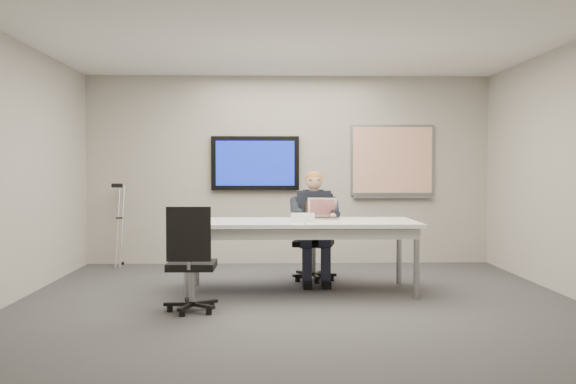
{
  "coord_description": "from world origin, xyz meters",
  "views": [
    {
      "loc": [
        -0.31,
        -6.57,
        1.4
      ],
      "look_at": [
        -0.07,
        0.95,
        1.14
      ],
      "focal_mm": 40.0,
      "sensor_mm": 36.0,
      "label": 1
    }
  ],
  "objects_px": {
    "conference_table": "(300,229)",
    "office_chair_near": "(191,279)",
    "office_chair_far": "(314,253)",
    "seated_person": "(315,238)",
    "laptop": "(323,214)"
  },
  "relations": [
    {
      "from": "conference_table",
      "to": "seated_person",
      "type": "distance_m",
      "value": 0.6
    },
    {
      "from": "conference_table",
      "to": "seated_person",
      "type": "relative_size",
      "value": 1.92
    },
    {
      "from": "office_chair_near",
      "to": "laptop",
      "type": "bearing_deg",
      "value": -135.92
    },
    {
      "from": "conference_table",
      "to": "office_chair_near",
      "type": "bearing_deg",
      "value": -136.87
    },
    {
      "from": "office_chair_far",
      "to": "seated_person",
      "type": "distance_m",
      "value": 0.34
    },
    {
      "from": "seated_person",
      "to": "laptop",
      "type": "bearing_deg",
      "value": -69.78
    },
    {
      "from": "office_chair_near",
      "to": "laptop",
      "type": "height_order",
      "value": "laptop"
    },
    {
      "from": "conference_table",
      "to": "laptop",
      "type": "height_order",
      "value": "laptop"
    },
    {
      "from": "seated_person",
      "to": "laptop",
      "type": "relative_size",
      "value": 3.61
    },
    {
      "from": "conference_table",
      "to": "office_chair_near",
      "type": "distance_m",
      "value": 1.59
    },
    {
      "from": "office_chair_near",
      "to": "laptop",
      "type": "relative_size",
      "value": 2.74
    },
    {
      "from": "conference_table",
      "to": "office_chair_near",
      "type": "relative_size",
      "value": 2.52
    },
    {
      "from": "office_chair_near",
      "to": "seated_person",
      "type": "bearing_deg",
      "value": -129.06
    },
    {
      "from": "conference_table",
      "to": "laptop",
      "type": "distance_m",
      "value": 0.42
    },
    {
      "from": "office_chair_near",
      "to": "office_chair_far",
      "type": "bearing_deg",
      "value": -125.06
    }
  ]
}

